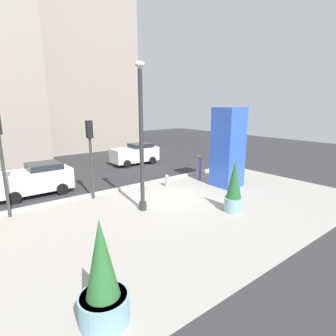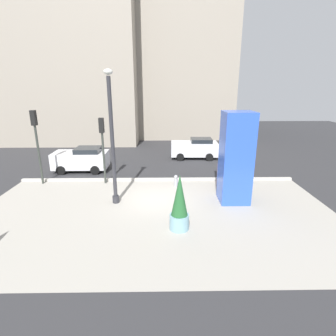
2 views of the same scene
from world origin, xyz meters
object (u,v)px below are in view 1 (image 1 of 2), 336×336
object	(u,v)px
potted_plant_curbside	(103,282)
pedestrian_crossing	(199,166)
traffic_light_far_side	(90,147)
car_curb_west	(135,154)
lamp_post	(141,142)
art_pillar_blue	(228,148)
car_curb_east	(35,179)
fire_hydrant	(167,181)
traffic_light_corner	(1,149)
potted_plant_near_right	(234,188)

from	to	relation	value
potted_plant_curbside	pedestrian_crossing	world-z (taller)	potted_plant_curbside
traffic_light_far_side	car_curb_west	xyz separation A→B (m)	(6.51, 6.16, -1.96)
lamp_post	pedestrian_crossing	bearing A→B (deg)	20.93
traffic_light_far_side	art_pillar_blue	bearing A→B (deg)	-20.80
car_curb_east	fire_hydrant	bearing A→B (deg)	-26.29
traffic_light_corner	car_curb_west	xyz separation A→B (m)	(10.55, 6.19, -2.24)
lamp_post	traffic_light_far_side	xyz separation A→B (m)	(-1.20, 3.08, -0.49)
lamp_post	traffic_light_corner	bearing A→B (deg)	149.80
fire_hydrant	pedestrian_crossing	size ratio (longest dim) A/B	0.44
potted_plant_curbside	traffic_light_corner	distance (m)	8.68
fire_hydrant	car_curb_west	size ratio (longest dim) A/B	0.19
traffic_light_corner	potted_plant_curbside	bearing A→B (deg)	-85.43
potted_plant_curbside	car_curb_east	distance (m)	11.16
traffic_light_corner	pedestrian_crossing	world-z (taller)	traffic_light_corner
fire_hydrant	car_curb_east	world-z (taller)	car_curb_east
car_curb_west	potted_plant_near_right	bearing A→B (deg)	-99.52
potted_plant_near_right	pedestrian_crossing	size ratio (longest dim) A/B	1.49
potted_plant_curbside	traffic_light_corner	size ratio (longest dim) A/B	0.56
potted_plant_near_right	pedestrian_crossing	distance (m)	5.89
lamp_post	potted_plant_near_right	distance (m)	4.86
art_pillar_blue	fire_hydrant	bearing A→B (deg)	144.10
art_pillar_blue	car_curb_east	world-z (taller)	art_pillar_blue
car_curb_west	pedestrian_crossing	size ratio (longest dim) A/B	2.34
traffic_light_far_side	pedestrian_crossing	distance (m)	7.56
lamp_post	fire_hydrant	size ratio (longest dim) A/B	9.15
potted_plant_near_right	car_curb_east	xyz separation A→B (m)	(-6.74, 8.61, -0.27)
lamp_post	car_curb_west	size ratio (longest dim) A/B	1.71
traffic_light_far_side	car_curb_west	size ratio (longest dim) A/B	1.05
potted_plant_near_right	traffic_light_corner	size ratio (longest dim) A/B	0.55
lamp_post	traffic_light_far_side	distance (m)	3.34
lamp_post	pedestrian_crossing	world-z (taller)	lamp_post
art_pillar_blue	potted_plant_curbside	distance (m)	12.38
potted_plant_curbside	pedestrian_crossing	size ratio (longest dim) A/B	1.52
potted_plant_near_right	car_curb_east	size ratio (longest dim) A/B	0.65
pedestrian_crossing	car_curb_east	bearing A→B (deg)	160.19
car_curb_east	pedestrian_crossing	size ratio (longest dim) A/B	2.28
traffic_light_far_side	fire_hydrant	bearing A→B (deg)	-8.50
lamp_post	fire_hydrant	xyz separation A→B (m)	(3.36, 2.40, -2.98)
fire_hydrant	traffic_light_far_side	distance (m)	5.24
fire_hydrant	traffic_light_corner	xyz separation A→B (m)	(-8.61, 0.66, 2.77)
fire_hydrant	traffic_light_far_side	xyz separation A→B (m)	(-4.56, 0.68, 2.48)
potted_plant_near_right	traffic_light_far_side	distance (m)	7.62
lamp_post	potted_plant_curbside	size ratio (longest dim) A/B	2.64
fire_hydrant	pedestrian_crossing	xyz separation A→B (m)	(2.72, -0.07, 0.58)
lamp_post	traffic_light_far_side	bearing A→B (deg)	111.33
fire_hydrant	car_curb_east	bearing A→B (deg)	153.71
car_curb_west	potted_plant_curbside	bearing A→B (deg)	-124.13
art_pillar_blue	fire_hydrant	world-z (taller)	art_pillar_blue
potted_plant_curbside	traffic_light_far_side	size ratio (longest dim) A/B	0.62
lamp_post	car_curb_west	bearing A→B (deg)	60.14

